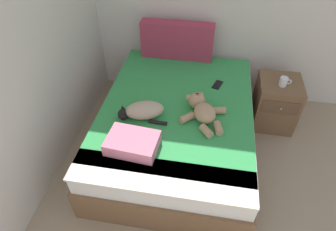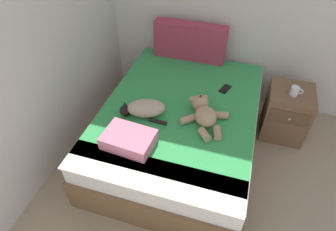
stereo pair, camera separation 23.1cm
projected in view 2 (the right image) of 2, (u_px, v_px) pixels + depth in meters
name	position (u px, v px, depth m)	size (l,w,h in m)	color
bed	(180.00, 128.00, 2.85)	(1.44, 1.92, 0.56)	brown
patterned_cushion	(190.00, 41.00, 3.15)	(0.80, 0.15, 0.41)	#A5334C
cat	(144.00, 109.00, 2.53)	(0.44, 0.29, 0.15)	tan
teddy_bear	(204.00, 113.00, 2.49)	(0.41, 0.50, 0.16)	tan
cell_phone	(225.00, 89.00, 2.85)	(0.12, 0.16, 0.01)	black
throw_pillow	(129.00, 139.00, 2.28)	(0.40, 0.28, 0.11)	#D1728C
nightstand	(286.00, 113.00, 3.02)	(0.43, 0.47, 0.56)	brown
mug	(295.00, 91.00, 2.76)	(0.12, 0.08, 0.09)	silver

